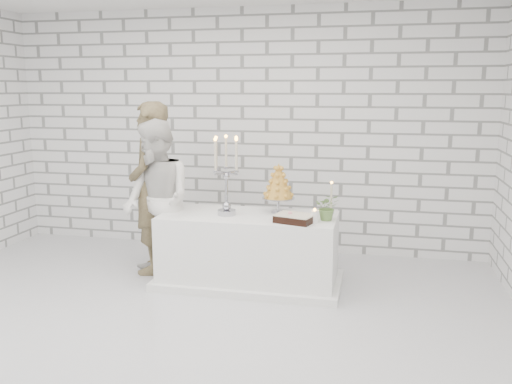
% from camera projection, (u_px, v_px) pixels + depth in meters
% --- Properties ---
extents(ground, '(6.00, 5.00, 0.01)m').
position_uv_depth(ground, '(173.00, 328.00, 4.68)').
color(ground, silver).
rests_on(ground, ground).
extents(wall_back, '(6.00, 0.01, 3.00)m').
position_uv_depth(wall_back, '(242.00, 131.00, 6.80)').
color(wall_back, white).
rests_on(wall_back, ground).
extents(cake_table, '(1.80, 0.80, 0.75)m').
position_uv_depth(cake_table, '(249.00, 250.00, 5.66)').
color(cake_table, white).
rests_on(cake_table, ground).
extents(groom, '(0.57, 0.76, 1.89)m').
position_uv_depth(groom, '(150.00, 188.00, 5.99)').
color(groom, brown).
rests_on(groom, ground).
extents(bride, '(1.06, 1.04, 1.72)m').
position_uv_depth(bride, '(157.00, 201.00, 5.72)').
color(bride, silver).
rests_on(bride, ground).
extents(candelabra, '(0.41, 0.41, 0.82)m').
position_uv_depth(candelabra, '(226.00, 175.00, 5.50)').
color(candelabra, '#A1A1AC').
rests_on(candelabra, cake_table).
extents(croquembouche, '(0.37, 0.37, 0.52)m').
position_uv_depth(croquembouche, '(278.00, 188.00, 5.62)').
color(croquembouche, '#AF7724').
rests_on(croquembouche, cake_table).
extents(chocolate_cake, '(0.41, 0.34, 0.08)m').
position_uv_depth(chocolate_cake, '(295.00, 218.00, 5.26)').
color(chocolate_cake, black).
rests_on(chocolate_cake, cake_table).
extents(pillar_candle, '(0.08, 0.08, 0.12)m').
position_uv_depth(pillar_candle, '(315.00, 217.00, 5.24)').
color(pillar_candle, white).
rests_on(pillar_candle, cake_table).
extents(extra_taper, '(0.06, 0.06, 0.32)m').
position_uv_depth(extra_taper, '(331.00, 199.00, 5.59)').
color(extra_taper, beige).
rests_on(extra_taper, cake_table).
extents(flowers, '(0.26, 0.23, 0.26)m').
position_uv_depth(flowers, '(327.00, 207.00, 5.33)').
color(flowers, '#4E7642').
rests_on(flowers, cake_table).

